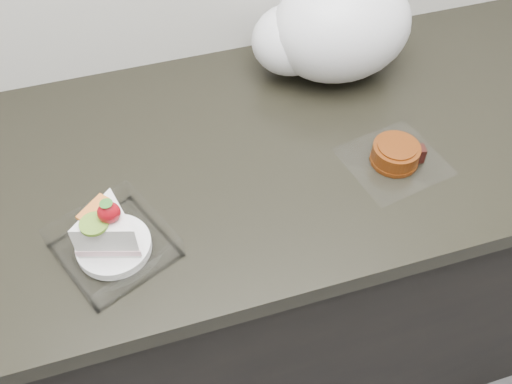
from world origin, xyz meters
TOP-DOWN VIEW (x-y plane):
  - counter at (0.00, 1.69)m, footprint 2.04×0.64m
  - cake_tray at (-0.26, 1.53)m, footprint 0.21×0.21m
  - mooncake_wrap at (0.26, 1.58)m, footprint 0.20×0.19m
  - plastic_bag at (0.24, 1.86)m, footprint 0.33×0.23m

SIDE VIEW (x-z plane):
  - counter at x=0.00m, z-range 0.00..0.90m
  - mooncake_wrap at x=0.26m, z-range 0.90..0.94m
  - cake_tray at x=-0.26m, z-range 0.87..1.00m
  - plastic_bag at x=0.24m, z-range 0.87..1.14m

